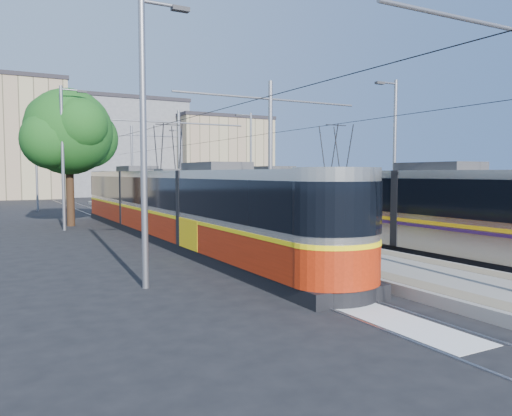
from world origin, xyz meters
TOP-DOWN VIEW (x-y plane):
  - ground at (0.00, 0.00)m, footprint 160.00×160.00m
  - platform at (0.00, 17.00)m, footprint 4.00×50.00m
  - tactile_strip_left at (-1.45, 17.00)m, footprint 0.70×50.00m
  - tactile_strip_right at (1.45, 17.00)m, footprint 0.70×50.00m
  - rails at (0.00, 17.00)m, footprint 8.71×70.00m
  - track_arrow at (-3.60, -3.00)m, footprint 1.20×5.00m
  - tram_left at (-3.60, 11.54)m, footprint 2.43×28.00m
  - tram_right at (3.60, 7.91)m, footprint 2.43×31.29m
  - catenary at (0.00, 14.15)m, footprint 9.20×70.00m
  - street_lamps at (-0.00, 21.00)m, footprint 15.18×38.22m
  - shelter at (1.05, 15.76)m, footprint 0.62×0.98m
  - tree at (-6.50, 20.48)m, footprint 5.66×5.24m
  - building_centre at (6.00, 64.00)m, footprint 18.36×14.28m
  - building_right at (20.00, 58.00)m, footprint 14.28×10.20m

SIDE VIEW (x-z plane):
  - ground at x=0.00m, z-range 0.00..0.00m
  - track_arrow at x=-3.60m, z-range 0.00..0.01m
  - rails at x=0.00m, z-range 0.00..0.03m
  - platform at x=0.00m, z-range 0.00..0.30m
  - tactile_strip_left at x=-1.45m, z-range 0.30..0.31m
  - tactile_strip_right at x=1.45m, z-range 0.30..0.31m
  - shelter at x=1.05m, z-range 0.35..2.47m
  - tram_left at x=-3.60m, z-range -1.04..4.46m
  - tram_right at x=3.60m, z-range -0.89..4.61m
  - street_lamps at x=0.00m, z-range 0.18..8.18m
  - catenary at x=0.00m, z-range 1.02..8.02m
  - tree at x=-6.50m, z-range 1.45..9.68m
  - building_right at x=20.00m, z-range 0.01..11.65m
  - building_centre at x=6.00m, z-range 0.01..13.93m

